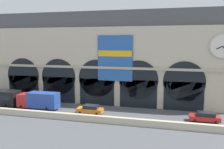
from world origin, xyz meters
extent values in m
plane|color=#54565B|center=(0.00, 0.00, 0.00)|extent=(200.00, 200.00, 0.00)
cube|color=beige|center=(0.00, -4.33, 0.52)|extent=(90.00, 0.70, 1.03)
cube|color=beige|center=(0.00, 7.14, 7.42)|extent=(49.42, 4.28, 14.84)
cube|color=#4C4C4C|center=(0.00, 7.44, 16.34)|extent=(49.42, 3.68, 3.00)
cube|color=black|center=(-15.94, 4.95, 2.59)|extent=(6.82, 0.20, 5.17)
cylinder|color=black|center=(-15.94, 4.95, 5.17)|extent=(7.17, 0.20, 7.17)
cube|color=black|center=(-7.97, 4.95, 2.59)|extent=(6.82, 0.20, 5.17)
cylinder|color=black|center=(-7.97, 4.95, 5.17)|extent=(7.17, 0.20, 7.17)
cube|color=black|center=(0.00, 4.95, 2.59)|extent=(6.82, 0.20, 5.17)
cylinder|color=black|center=(0.00, 4.95, 5.17)|extent=(7.17, 0.20, 7.17)
cube|color=black|center=(7.97, 4.95, 2.59)|extent=(6.82, 0.20, 5.17)
cylinder|color=black|center=(7.97, 4.95, 5.17)|extent=(7.17, 0.20, 7.17)
cube|color=black|center=(15.94, 4.95, 2.59)|extent=(6.82, 0.20, 5.17)
cylinder|color=black|center=(15.94, 4.95, 5.17)|extent=(7.17, 0.20, 7.17)
cylinder|color=beige|center=(21.70, 4.85, 11.38)|extent=(4.06, 0.25, 4.06)
cylinder|color=silver|center=(21.70, 4.73, 11.38)|extent=(3.76, 0.06, 3.76)
cube|color=black|center=(21.24, 4.67, 11.14)|extent=(0.99, 0.04, 0.62)
cube|color=#2659A5|center=(3.60, 4.83, 9.07)|extent=(6.56, 0.12, 8.37)
cube|color=yellow|center=(3.60, 4.75, 9.95)|extent=(6.30, 0.04, 1.09)
cube|color=#B6AB91|center=(0.00, 4.85, 7.30)|extent=(49.42, 0.50, 0.44)
cylinder|color=black|center=(-15.22, -1.58, 0.50)|extent=(0.28, 1.00, 1.00)
cylinder|color=black|center=(-15.22, 0.67, 0.50)|extent=(0.28, 1.00, 1.00)
cube|color=red|center=(-12.06, -0.39, 1.57)|extent=(2.00, 2.30, 2.30)
cube|color=#28479E|center=(-8.31, -0.39, 1.77)|extent=(5.50, 2.30, 2.70)
cylinder|color=black|center=(-12.16, -1.42, 0.42)|extent=(0.28, 0.84, 0.84)
cylinder|color=black|center=(-12.16, 0.65, 0.42)|extent=(0.28, 0.84, 0.84)
cylinder|color=black|center=(-7.06, -1.42, 0.42)|extent=(0.28, 0.84, 0.84)
cylinder|color=black|center=(-7.06, 0.65, 0.42)|extent=(0.28, 0.84, 0.84)
cube|color=orange|center=(0.59, -0.76, 0.65)|extent=(4.40, 1.80, 0.70)
cube|color=black|center=(0.81, -0.76, 1.27)|extent=(2.46, 1.62, 0.55)
cylinder|color=black|center=(-0.86, -1.57, 0.30)|extent=(0.28, 0.60, 0.60)
cylinder|color=black|center=(-0.86, 0.05, 0.30)|extent=(0.28, 0.60, 0.60)
cylinder|color=black|center=(2.04, -1.57, 0.30)|extent=(0.28, 0.60, 0.60)
cylinder|color=black|center=(2.04, 0.05, 0.30)|extent=(0.28, 0.60, 0.60)
cube|color=red|center=(18.74, -0.35, 0.65)|extent=(4.40, 1.80, 0.70)
cube|color=black|center=(18.96, -0.35, 1.27)|extent=(2.46, 1.62, 0.55)
cylinder|color=black|center=(17.29, -1.16, 0.30)|extent=(0.28, 0.60, 0.60)
cylinder|color=black|center=(17.29, 0.46, 0.30)|extent=(0.28, 0.60, 0.60)
cylinder|color=black|center=(20.19, -1.16, 0.30)|extent=(0.28, 0.60, 0.60)
cylinder|color=black|center=(20.19, 0.46, 0.30)|extent=(0.28, 0.60, 0.60)
camera|label=1|loc=(13.12, -36.04, 11.98)|focal=36.63mm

